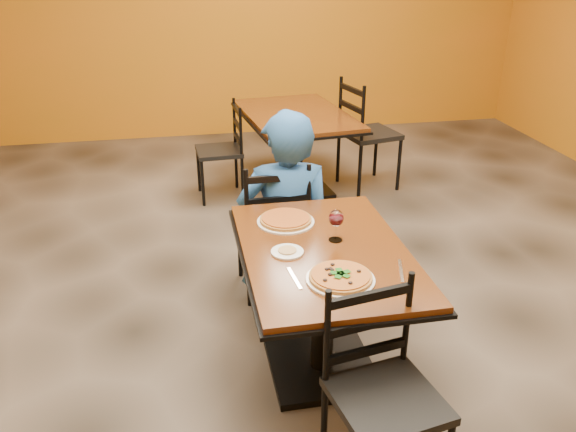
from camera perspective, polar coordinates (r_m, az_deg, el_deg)
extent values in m
cube|color=black|center=(3.70, 1.37, -9.86)|extent=(7.00, 8.00, 0.01)
cube|color=#C06A15|center=(7.02, -5.82, 19.86)|extent=(7.00, 0.01, 3.00)
cube|color=#5C300E|center=(2.90, 3.59, -3.47)|extent=(0.80, 1.20, 0.03)
cube|color=black|center=(2.91, 3.58, -3.90)|extent=(0.83, 1.23, 0.02)
cylinder|color=black|center=(3.09, 3.41, -9.42)|extent=(0.12, 0.12, 0.66)
cube|color=black|center=(3.30, 3.26, -14.44)|extent=(0.55, 0.55, 0.04)
cube|color=#5C300E|center=(5.29, 0.78, 9.85)|extent=(1.01, 1.38, 0.03)
cube|color=black|center=(5.30, 0.77, 9.58)|extent=(1.04, 1.42, 0.02)
cylinder|color=black|center=(5.40, 0.75, 6.11)|extent=(0.13, 0.13, 0.66)
cube|color=black|center=(5.52, 0.73, 2.68)|extent=(0.66, 0.66, 0.04)
imported|color=navy|center=(3.66, -0.19, 0.92)|extent=(0.65, 0.45, 1.25)
cylinder|color=white|center=(2.64, 5.13, -6.18)|extent=(0.31, 0.31, 0.01)
cylinder|color=maroon|center=(2.63, 5.15, -5.88)|extent=(0.28, 0.28, 0.02)
cylinder|color=white|center=(3.15, -0.23, -0.56)|extent=(0.31, 0.31, 0.01)
cylinder|color=#B05E21|center=(3.15, -0.23, -0.30)|extent=(0.28, 0.28, 0.02)
cylinder|color=white|center=(2.85, -0.07, -3.51)|extent=(0.16, 0.16, 0.01)
cylinder|color=tan|center=(2.85, -0.07, -3.35)|extent=(0.09, 0.09, 0.01)
cube|color=silver|center=(2.64, 0.63, -6.07)|extent=(0.03, 0.19, 0.00)
cube|color=silver|center=(2.75, 10.96, -5.24)|extent=(0.07, 0.21, 0.00)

